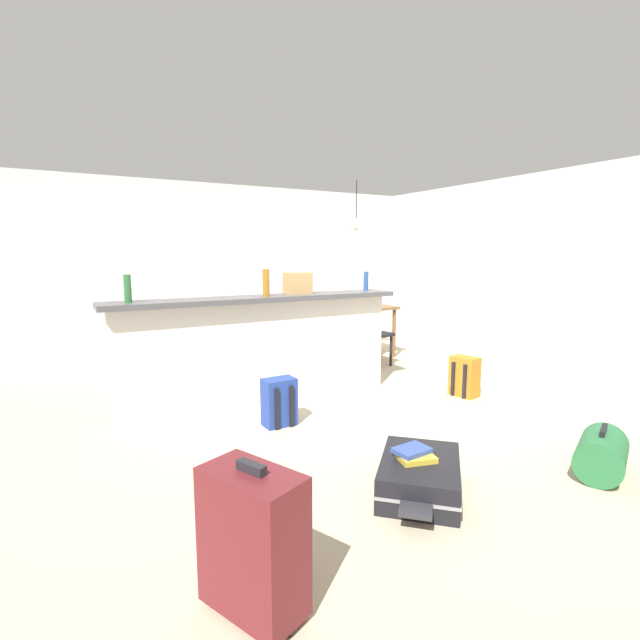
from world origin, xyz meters
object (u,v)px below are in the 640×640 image
Objects in this scene: dining_chair_near_partition at (370,327)px; backpack_blue at (279,403)px; pendant_lamp at (356,223)px; bottle_green at (128,289)px; grocery_bag at (298,283)px; suitcase_flat_black at (420,476)px; dining_chair_far_side at (339,317)px; dining_table at (353,313)px; bottle_amber at (266,283)px; suitcase_upright_maroon at (253,540)px; bottle_blue at (366,281)px; book_stack at (414,454)px; duffel_bag_green at (601,454)px; backpack_orange at (465,377)px.

dining_chair_near_partition is 2.21× the size of backpack_blue.
pendant_lamp is 3.32m from backpack_blue.
bottle_green is at bearing -165.45° from dining_chair_near_partition.
bottle_green reaches higher than grocery_bag.
pendant_lamp is 0.83× the size of suitcase_flat_black.
dining_chair_far_side is 1.34× the size of pendant_lamp.
dining_chair_near_partition is at bearing -98.81° from dining_chair_far_side.
pendant_lamp is (0.02, -0.04, 1.27)m from dining_table.
bottle_amber reaches higher than bottle_green.
dining_chair_near_partition is 1.39× the size of suitcase_upright_maroon.
grocery_bag is 3.14m from suitcase_upright_maroon.
bottle_blue is 0.83× the size of book_stack.
bottle_blue is at bearing -128.90° from dining_chair_near_partition.
duffel_bag_green is (1.40, -2.48, -1.07)m from bottle_amber.
bottle_blue is at bearing 63.13° from suitcase_flat_black.
bottle_blue is 2.04m from dining_chair_far_side.
backpack_orange is at bearing -5.47° from backpack_blue.
duffel_bag_green is at bearing -98.03° from dining_chair_near_partition.
bottle_green reaches higher than duffel_bag_green.
bottle_amber is at bearing 159.06° from backpack_orange.
suitcase_upright_maroon reaches higher than suitcase_flat_black.
backpack_blue is at bearing -144.33° from dining_chair_near_partition.
dining_table is at bearing 51.82° from suitcase_upright_maroon.
suitcase_flat_black is (-1.81, -3.45, -1.81)m from pendant_lamp.
bottle_amber is at bearing -143.82° from dining_table.
backpack_orange is at bearing -14.63° from bottle_green.
grocery_bag is at bearing 83.56° from suitcase_flat_black.
dining_table reaches higher than suitcase_upright_maroon.
dining_table is 1.18× the size of dining_chair_near_partition.
dining_chair_near_partition reaches higher than dining_table.
suitcase_flat_black is 1.31m from duffel_bag_green.
backpack_orange reaches higher than suitcase_flat_black.
suitcase_flat_black is at bearing -143.54° from backpack_orange.
bottle_amber reaches higher than backpack_orange.
backpack_blue is at bearing 128.16° from duffel_bag_green.
bottle_amber reaches higher than dining_chair_near_partition.
dining_table reaches higher than duffel_bag_green.
pendant_lamp reaches higher than suitcase_upright_maroon.
dining_table is at bearing 62.28° from bottle_blue.
bottle_green is at bearing 122.78° from book_stack.
dining_chair_near_partition is 1.66× the size of duffel_bag_green.
dining_chair_far_side is (0.75, 1.77, -0.68)m from bottle_blue.
duffel_bag_green is at bearing -19.63° from book_stack.
pendant_lamp reaches higher than grocery_bag.
bottle_green reaches higher than backpack_blue.
pendant_lamp is (1.56, 1.26, 0.72)m from grocery_bag.
dining_table is (1.54, 1.30, -0.55)m from grocery_bag.
book_stack is at bearing 19.50° from suitcase_upright_maroon.
bottle_amber is at bearing -3.97° from bottle_green.
duffel_bag_green is (-0.57, -3.87, -1.77)m from pendant_lamp.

